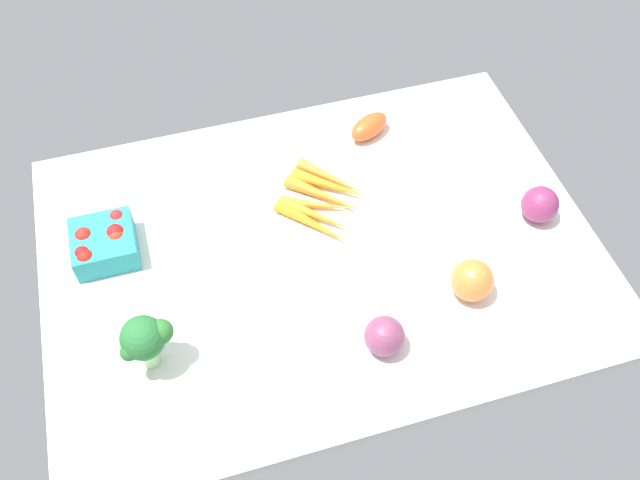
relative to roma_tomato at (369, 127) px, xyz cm
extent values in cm
cube|color=white|center=(18.63, 25.99, -3.42)|extent=(104.00, 76.00, 2.00)
ellipsoid|color=#D95322|center=(0.00, 0.00, 0.00)|extent=(10.90, 8.69, 4.83)
sphere|color=#7C2A56|center=(-24.26, 30.89, 1.20)|extent=(7.23, 7.23, 7.23)
sphere|color=#7A3A5B|center=(14.24, 49.55, 1.08)|extent=(6.99, 6.99, 6.99)
cylinder|color=#9DCC88|center=(52.72, 41.30, 0.29)|extent=(2.84, 2.84, 5.40)
sphere|color=#256830|center=(52.72, 41.30, 5.76)|extent=(7.40, 7.40, 7.40)
sphere|color=#1E6533|center=(49.99, 40.14, 5.31)|extent=(3.22, 3.22, 3.22)
sphere|color=#296B2A|center=(49.76, 41.16, 6.09)|extent=(4.17, 4.17, 4.17)
sphere|color=#27612A|center=(55.18, 42.94, 5.29)|extent=(3.03, 3.03, 3.03)
sphere|color=orange|center=(-4.35, 43.50, 1.46)|extent=(7.76, 7.76, 7.76)
cube|color=teal|center=(57.64, 16.08, 0.33)|extent=(11.54, 11.54, 5.50)
sphere|color=red|center=(61.33, 18.97, 2.61)|extent=(2.71, 2.71, 2.71)
sphere|color=red|center=(60.80, 14.85, 2.44)|extent=(3.24, 3.24, 3.24)
sphere|color=red|center=(55.03, 15.86, 2.63)|extent=(3.25, 3.25, 3.25)
sphere|color=red|center=(60.91, 19.91, 2.46)|extent=(3.08, 3.08, 3.08)
sphere|color=red|center=(55.02, 16.57, 2.37)|extent=(3.09, 3.09, 3.09)
sphere|color=red|center=(54.42, 12.04, 2.48)|extent=(2.71, 2.71, 2.71)
cone|color=orange|center=(19.08, 21.38, -1.08)|extent=(12.94, 14.74, 2.67)
cone|color=orange|center=(17.68, 19.47, -1.02)|extent=(13.21, 12.70, 2.79)
cone|color=orange|center=(15.98, 17.15, -1.27)|extent=(13.08, 7.42, 2.29)
cone|color=orange|center=(14.55, 15.21, -1.03)|extent=(14.16, 13.96, 2.77)
cone|color=orange|center=(12.83, 12.86, -0.93)|extent=(14.42, 12.22, 2.97)
cone|color=orange|center=(11.61, 11.20, -1.09)|extent=(12.71, 13.69, 2.65)
camera|label=1|loc=(40.55, 100.64, 102.91)|focal=38.54mm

